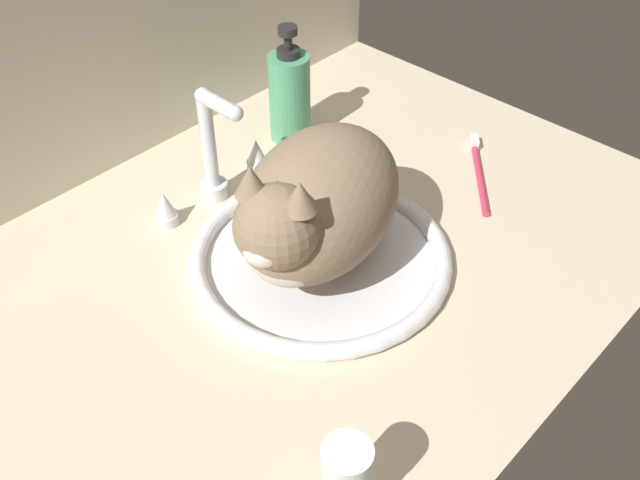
% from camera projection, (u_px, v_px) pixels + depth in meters
% --- Properties ---
extents(countertop, '(1.01, 0.71, 0.03)m').
position_uv_depth(countertop, '(308.00, 267.00, 0.97)').
color(countertop, beige).
rests_on(countertop, ground).
extents(backsplash_wall, '(1.01, 0.02, 0.36)m').
position_uv_depth(backsplash_wall, '(122.00, 63.00, 1.05)').
color(backsplash_wall, beige).
rests_on(backsplash_wall, ground).
extents(sink_basin, '(0.34, 0.34, 0.02)m').
position_uv_depth(sink_basin, '(320.00, 257.00, 0.95)').
color(sink_basin, white).
rests_on(sink_basin, countertop).
extents(faucet, '(0.20, 0.09, 0.17)m').
position_uv_depth(faucet, '(213.00, 159.00, 1.02)').
color(faucet, silver).
rests_on(faucet, countertop).
extents(cat, '(0.34, 0.24, 0.19)m').
position_uv_depth(cat, '(314.00, 207.00, 0.88)').
color(cat, '#8C755B').
rests_on(cat, sink_basin).
extents(soap_pump_bottle, '(0.06, 0.06, 0.19)m').
position_uv_depth(soap_pump_bottle, '(290.00, 95.00, 1.13)').
color(soap_pump_bottle, '#4C9E70').
rests_on(soap_pump_bottle, countertop).
extents(toothbrush, '(0.15, 0.13, 0.02)m').
position_uv_depth(toothbrush, '(479.00, 172.00, 1.09)').
color(toothbrush, '#D83359').
rests_on(toothbrush, countertop).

